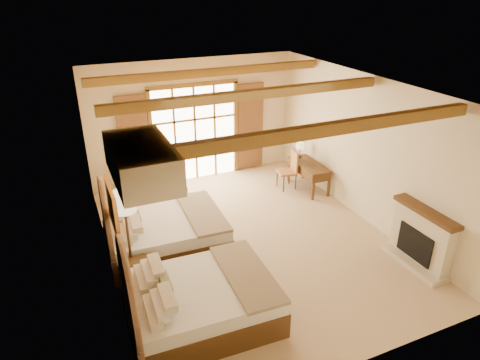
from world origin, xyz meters
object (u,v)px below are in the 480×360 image
bed_near (191,300)px  armchair (138,185)px  nightstand (140,279)px  desk (308,175)px  bed_far (157,232)px

bed_near → armchair: size_ratio=2.99×
nightstand → desk: bearing=33.4°
bed_near → armchair: bed_near is taller
bed_near → bed_far: bed_far is taller
nightstand → armchair: (0.71, 3.59, 0.04)m
bed_near → bed_far: bearing=92.1°
bed_far → nightstand: bed_far is taller
bed_far → nightstand: 1.28m
bed_far → desk: bearing=19.0°
nightstand → armchair: bearing=86.0°
armchair → bed_far: bearing=85.7°
bed_near → desk: 5.46m
bed_near → bed_far: 2.16m
bed_far → nightstand: size_ratio=3.78×
bed_far → armchair: 2.46m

